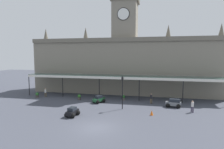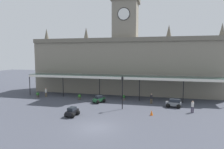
% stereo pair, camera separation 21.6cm
% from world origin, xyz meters
% --- Properties ---
extents(ground_plane, '(140.00, 140.00, 0.00)m').
position_xyz_m(ground_plane, '(0.00, 0.00, 0.00)').
color(ground_plane, '#40434E').
extents(station_building, '(38.37, 6.98, 19.61)m').
position_xyz_m(station_building, '(0.00, 20.67, 6.32)').
color(station_building, gray).
rests_on(station_building, ground).
extents(entrance_canopy, '(36.17, 3.26, 4.18)m').
position_xyz_m(entrance_canopy, '(-0.00, 14.96, 4.04)').
color(entrance_canopy, '#38564C').
rests_on(entrance_canopy, ground).
extents(car_green_sedan, '(2.10, 2.25, 1.19)m').
position_xyz_m(car_green_sedan, '(-2.85, 10.82, 0.50)').
color(car_green_sedan, '#1E512D').
rests_on(car_green_sedan, ground).
extents(car_grey_estate, '(2.34, 1.71, 1.27)m').
position_xyz_m(car_grey_estate, '(9.08, 10.64, 0.56)').
color(car_grey_estate, slate).
rests_on(car_grey_estate, ground).
extents(car_black_sedan, '(1.65, 2.13, 1.19)m').
position_xyz_m(car_black_sedan, '(-4.22, 3.25, 0.50)').
color(car_black_sedan, black).
rests_on(car_black_sedan, ground).
extents(pedestrian_near_entrance, '(0.38, 0.34, 1.67)m').
position_xyz_m(pedestrian_near_entrance, '(-14.04, 12.97, 0.91)').
color(pedestrian_near_entrance, brown).
rests_on(pedestrian_near_entrance, ground).
extents(pedestrian_beside_cars, '(0.36, 0.34, 1.67)m').
position_xyz_m(pedestrian_beside_cars, '(11.37, 8.34, 0.91)').
color(pedestrian_beside_cars, '#3F384C').
rests_on(pedestrian_beside_cars, ground).
extents(pedestrian_crossing_forecourt, '(0.37, 0.34, 1.67)m').
position_xyz_m(pedestrian_crossing_forecourt, '(5.70, 12.16, 0.91)').
color(pedestrian_crossing_forecourt, brown).
rests_on(pedestrian_crossing_forecourt, ground).
extents(victorian_lamppost, '(0.30, 0.30, 4.91)m').
position_xyz_m(victorian_lamppost, '(1.61, 7.95, 3.05)').
color(victorian_lamppost, black).
rests_on(victorian_lamppost, ground).
extents(traffic_cone, '(0.40, 0.40, 0.70)m').
position_xyz_m(traffic_cone, '(5.90, 5.88, 0.35)').
color(traffic_cone, orange).
rests_on(traffic_cone, ground).
extents(planter_near_kerb, '(0.60, 0.60, 0.96)m').
position_xyz_m(planter_near_kerb, '(0.89, 13.37, 0.49)').
color(planter_near_kerb, '#47423D').
rests_on(planter_near_kerb, ground).
extents(planter_forecourt_centre, '(0.60, 0.60, 0.96)m').
position_xyz_m(planter_forecourt_centre, '(-6.87, 12.14, 0.49)').
color(planter_forecourt_centre, '#47423D').
rests_on(planter_forecourt_centre, ground).
extents(planter_by_canopy, '(0.60, 0.60, 0.96)m').
position_xyz_m(planter_by_canopy, '(-15.24, 12.10, 0.49)').
color(planter_by_canopy, '#47423D').
rests_on(planter_by_canopy, ground).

